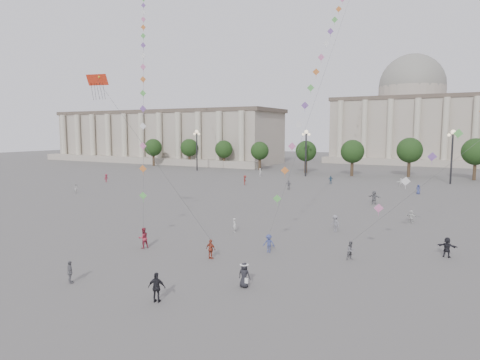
% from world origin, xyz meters
% --- Properties ---
extents(ground, '(360.00, 360.00, 0.00)m').
position_xyz_m(ground, '(0.00, 0.00, 0.00)').
color(ground, '#514F4C').
rests_on(ground, ground).
extents(hall_west, '(84.00, 26.22, 17.20)m').
position_xyz_m(hall_west, '(-75.00, 93.89, 8.43)').
color(hall_west, '#A5998A').
rests_on(hall_west, ground).
extents(hall_central, '(48.30, 34.30, 35.50)m').
position_xyz_m(hall_central, '(0.00, 129.22, 14.23)').
color(hall_central, '#A5998A').
rests_on(hall_central, ground).
extents(tree_row, '(137.12, 5.12, 8.00)m').
position_xyz_m(tree_row, '(0.00, 78.00, 5.39)').
color(tree_row, '#3A2A1D').
rests_on(tree_row, ground).
extents(lamp_post_far_west, '(2.00, 0.90, 10.65)m').
position_xyz_m(lamp_post_far_west, '(-45.00, 70.00, 7.35)').
color(lamp_post_far_west, '#262628').
rests_on(lamp_post_far_west, ground).
extents(lamp_post_mid_west, '(2.00, 0.90, 10.65)m').
position_xyz_m(lamp_post_mid_west, '(-15.00, 70.00, 7.35)').
color(lamp_post_mid_west, '#262628').
rests_on(lamp_post_mid_west, ground).
extents(lamp_post_mid_east, '(2.00, 0.90, 10.65)m').
position_xyz_m(lamp_post_mid_east, '(15.00, 70.00, 7.35)').
color(lamp_post_mid_east, '#262628').
rests_on(lamp_post_mid_east, ground).
extents(person_crowd_0, '(1.00, 0.55, 1.62)m').
position_xyz_m(person_crowd_0, '(-5.92, 59.21, 0.81)').
color(person_crowd_0, '#385F7F').
rests_on(person_crowd_0, ground).
extents(person_crowd_1, '(0.97, 0.93, 1.58)m').
position_xyz_m(person_crowd_1, '(-39.95, 26.34, 0.79)').
color(person_crowd_1, beige).
rests_on(person_crowd_1, ground).
extents(person_crowd_2, '(0.77, 1.17, 1.68)m').
position_xyz_m(person_crowd_2, '(-46.92, 39.94, 0.84)').
color(person_crowd_2, maroon).
rests_on(person_crowd_2, ground).
extents(person_crowd_3, '(1.62, 0.64, 1.70)m').
position_xyz_m(person_crowd_3, '(16.86, 15.34, 0.85)').
color(person_crowd_3, '#222127').
rests_on(person_crowd_3, ground).
extents(person_crowd_4, '(1.54, 1.10, 1.61)m').
position_xyz_m(person_crowd_4, '(6.98, 61.08, 0.80)').
color(person_crowd_4, white).
rests_on(person_crowd_4, ground).
extents(person_crowd_6, '(1.32, 1.16, 1.78)m').
position_xyz_m(person_crowd_6, '(6.15, 19.80, 0.89)').
color(person_crowd_6, slate).
rests_on(person_crowd_6, ground).
extents(person_crowd_7, '(1.44, 0.88, 1.48)m').
position_xyz_m(person_crowd_7, '(12.62, 28.12, 0.74)').
color(person_crowd_7, silver).
rests_on(person_crowd_7, ground).
extents(person_crowd_10, '(0.60, 0.78, 1.90)m').
position_xyz_m(person_crowd_10, '(-23.87, 64.42, 0.95)').
color(person_crowd_10, silver).
rests_on(person_crowd_10, ground).
extents(person_crowd_12, '(1.85, 0.89, 1.92)m').
position_xyz_m(person_crowd_12, '(6.36, 39.12, 0.96)').
color(person_crowd_12, slate).
rests_on(person_crowd_12, ground).
extents(person_crowd_13, '(0.64, 0.62, 1.48)m').
position_xyz_m(person_crowd_13, '(-2.97, 14.68, 0.74)').
color(person_crowd_13, '#BABBB6').
rests_on(person_crowd_13, ground).
extents(person_crowd_16, '(1.02, 0.56, 1.65)m').
position_xyz_m(person_crowd_16, '(-10.17, 47.57, 0.83)').
color(person_crowd_16, '#5D5C60').
rests_on(person_crowd_16, ground).
extents(person_crowd_17, '(0.99, 1.35, 1.88)m').
position_xyz_m(person_crowd_17, '(-20.00, 49.49, 0.94)').
color(person_crowd_17, maroon).
rests_on(person_crowd_17, ground).
extents(person_crowd_21, '(0.87, 0.65, 1.59)m').
position_xyz_m(person_crowd_21, '(10.89, 52.48, 0.80)').
color(person_crowd_21, navy).
rests_on(person_crowd_21, ground).
extents(tourist_0, '(1.00, 0.53, 1.63)m').
position_xyz_m(tourist_0, '(-0.17, 5.63, 0.82)').
color(tourist_0, '#9B3E2A').
rests_on(tourist_0, ground).
extents(tourist_3, '(1.00, 0.76, 1.58)m').
position_xyz_m(tourist_3, '(-5.71, -3.75, 0.79)').
color(tourist_3, slate).
rests_on(tourist_3, ground).
extents(tourist_4, '(1.19, 0.79, 1.87)m').
position_xyz_m(tourist_4, '(1.68, -3.51, 0.94)').
color(tourist_4, black).
rests_on(tourist_4, ground).
extents(kite_flyer_0, '(1.04, 1.13, 1.87)m').
position_xyz_m(kite_flyer_0, '(-7.22, 5.52, 0.93)').
color(kite_flyer_0, '#99293B').
rests_on(kite_flyer_0, ground).
extents(kite_flyer_1, '(1.11, 0.75, 1.58)m').
position_xyz_m(kite_flyer_1, '(3.22, 9.63, 0.79)').
color(kite_flyer_1, navy).
rests_on(kite_flyer_1, ground).
extents(kite_flyer_2, '(0.92, 0.95, 1.55)m').
position_xyz_m(kite_flyer_2, '(10.01, 10.88, 0.77)').
color(kite_flyer_2, slate).
rests_on(kite_flyer_2, ground).
extents(hat_person, '(0.85, 0.60, 1.69)m').
position_xyz_m(hat_person, '(5.23, 1.26, 0.88)').
color(hat_person, black).
rests_on(hat_person, ground).
extents(dragon_kite, '(8.13, 1.36, 19.71)m').
position_xyz_m(dragon_kite, '(-13.98, 7.38, 14.56)').
color(dragon_kite, red).
rests_on(dragon_kite, ground).
extents(kite_train_west, '(33.72, 39.86, 68.23)m').
position_xyz_m(kite_train_west, '(-25.14, 27.05, 24.80)').
color(kite_train_west, '#3F3F3F').
rests_on(kite_train_west, ground).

